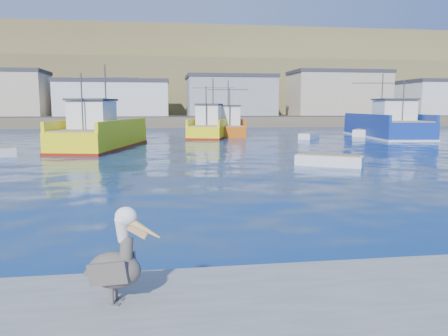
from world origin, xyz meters
The scene contains 11 objects.
ground centered at (0.00, 0.00, 0.00)m, with size 260.00×260.00×0.00m, color #071352.
dock_bollards centered at (0.60, -3.40, 0.65)m, with size 36.20×0.20×0.30m.
far_shore centered at (0.00, 109.20, 8.98)m, with size 200.00×81.00×24.00m.
trawler_yellow_a centered at (-6.91, 24.87, 1.07)m, with size 6.64×12.51×6.59m.
trawler_yellow_b centered at (3.08, 36.43, 0.97)m, with size 6.17×10.43×6.33m.
trawler_blue centered at (21.54, 33.50, 1.18)m, with size 6.63×14.24×6.83m.
boat_orange centered at (5.25, 38.14, 1.05)m, with size 4.55×9.00×6.13m.
skiff_mid centered at (6.82, 12.50, 0.25)m, with size 3.66×2.93×0.77m.
skiff_far centered at (20.08, 35.55, 0.32)m, with size 4.05×4.61×0.99m.
skiff_extra centered at (12.65, 32.50, 0.24)m, with size 2.98×3.48×0.75m.
pelican centered at (-2.89, -4.17, 1.08)m, with size 1.10×0.62×1.37m.
Camera 1 is at (-2.26, -10.08, 3.20)m, focal length 35.00 mm.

